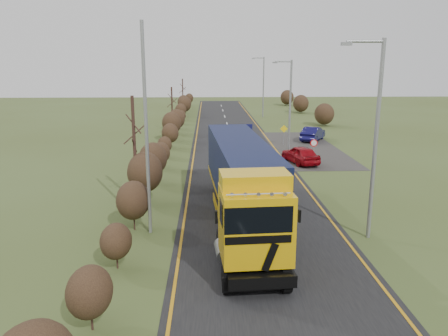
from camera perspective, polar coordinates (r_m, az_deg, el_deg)
name	(u,v)px	position (r m, az deg, el deg)	size (l,w,h in m)	color
ground	(260,228)	(21.32, 4.69, -7.82)	(160.00, 160.00, 0.00)	#424D21
road	(243,175)	(30.79, 2.53, -0.97)	(8.00, 120.00, 0.02)	black
layby	(304,148)	(41.43, 10.42, 2.64)	(6.00, 18.00, 0.02)	#332F2D
lane_markings	(244,176)	(30.49, 2.57, -1.08)	(7.52, 116.00, 0.01)	#C28712
hedgerow	(153,160)	(28.49, -9.21, 0.99)	(2.24, 102.04, 6.05)	black
lorry	(242,179)	(21.10, 2.37, -1.42)	(3.25, 14.71, 4.06)	black
car_red_hatchback	(300,155)	(34.85, 9.95, 1.74)	(1.66, 4.12, 1.40)	maroon
car_blue_sedan	(313,134)	(45.18, 11.54, 4.40)	(1.50, 4.31, 1.42)	#0D0B3F
streetlight_near	(374,133)	(19.95, 19.00, 4.35)	(1.87, 0.18, 8.77)	gray
streetlight_mid	(289,103)	(38.25, 8.51, 8.39)	(1.70, 0.18, 7.96)	gray
streetlight_far	(263,85)	(63.37, 5.08, 10.81)	(1.81, 0.18, 8.46)	gray
left_pole	(146,132)	(19.75, -10.11, 4.62)	(0.16, 0.16, 9.52)	gray
speed_sign	(314,148)	(34.03, 11.63, 2.62)	(0.57, 0.10, 2.07)	gray
warning_board	(284,133)	(42.41, 7.81, 4.58)	(0.73, 0.11, 1.92)	gray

